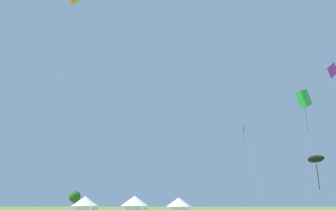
% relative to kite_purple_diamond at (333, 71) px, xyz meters
% --- Properties ---
extents(kite_purple_diamond, '(2.36, 1.96, 25.03)m').
position_rel_kite_purple_diamond_xyz_m(kite_purple_diamond, '(0.00, 0.00, 0.00)').
color(kite_purple_diamond, purple).
rests_on(kite_purple_diamond, ground).
extents(kite_green_box, '(3.00, 3.18, 19.99)m').
position_rel_kite_purple_diamond_xyz_m(kite_green_box, '(-5.54, -0.88, -5.00)').
color(kite_green_box, green).
rests_on(kite_green_box, ground).
extents(kite_black_parafoil, '(3.31, 4.22, 8.85)m').
position_rel_kite_purple_diamond_xyz_m(kite_black_parafoil, '(-5.97, -4.48, -15.28)').
color(kite_black_parafoil, black).
rests_on(kite_black_parafoil, ground).
extents(kite_green_diamond, '(2.14, 2.38, 12.67)m').
position_rel_kite_purple_diamond_xyz_m(kite_green_diamond, '(-16.61, -10.67, -12.00)').
color(kite_green_diamond, green).
rests_on(kite_green_diamond, ground).
extents(festival_tent_center, '(5.08, 5.08, 3.30)m').
position_rel_kite_purple_diamond_xyz_m(festival_tent_center, '(-45.27, 9.13, -21.63)').
color(festival_tent_center, white).
rests_on(festival_tent_center, ground).
extents(festival_tent_left, '(5.18, 5.18, 3.36)m').
position_rel_kite_purple_diamond_xyz_m(festival_tent_left, '(-35.54, 9.13, -21.60)').
color(festival_tent_left, white).
rests_on(festival_tent_left, ground).
extents(festival_tent_right, '(4.68, 4.68, 3.04)m').
position_rel_kite_purple_diamond_xyz_m(festival_tent_right, '(-27.17, 9.13, -21.78)').
color(festival_tent_right, white).
rests_on(festival_tent_right, ground).
extents(tree_distant_left, '(3.00, 3.00, 5.15)m').
position_rel_kite_purple_diamond_xyz_m(tree_distant_left, '(-56.10, 30.61, -19.85)').
color(tree_distant_left, brown).
rests_on(tree_distant_left, ground).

